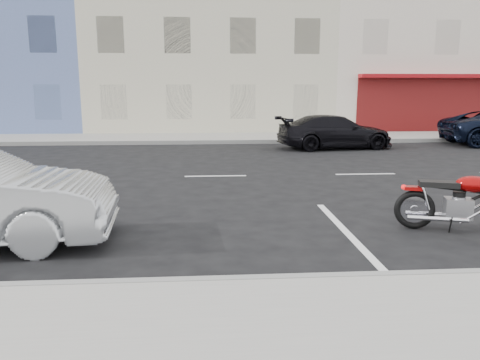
% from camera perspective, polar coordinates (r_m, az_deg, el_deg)
% --- Properties ---
extents(ground, '(120.00, 120.00, 0.00)m').
position_cam_1_polar(ground, '(12.41, 6.27, 0.59)').
color(ground, black).
rests_on(ground, ground).
extents(sidewalk_far, '(80.00, 3.40, 0.15)m').
position_cam_1_polar(sidewalk_far, '(21.00, -11.70, 5.00)').
color(sidewalk_far, gray).
rests_on(sidewalk_far, ground).
extents(curb_far, '(80.00, 0.12, 0.16)m').
position_cam_1_polar(curb_far, '(19.33, -12.36, 4.46)').
color(curb_far, gray).
rests_on(curb_far, ground).
extents(bldg_cream, '(12.00, 12.00, 11.50)m').
position_cam_1_polar(bldg_cream, '(28.51, -3.78, 18.23)').
color(bldg_cream, beige).
rests_on(bldg_cream, ground).
extents(bldg_corner, '(14.00, 12.00, 12.50)m').
position_cam_1_polar(bldg_corner, '(31.47, 21.90, 17.73)').
color(bldg_corner, beige).
rests_on(bldg_corner, ground).
extents(car_far, '(4.52, 2.31, 1.26)m').
position_cam_1_polar(car_far, '(18.05, 11.48, 5.78)').
color(car_far, black).
rests_on(car_far, ground).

